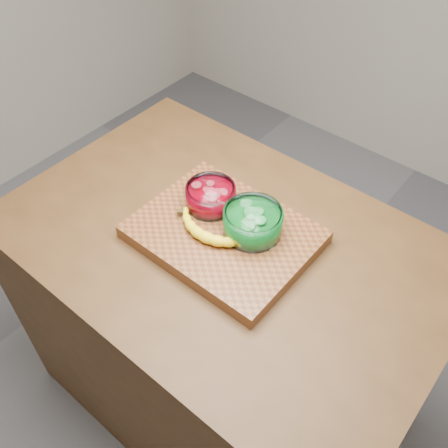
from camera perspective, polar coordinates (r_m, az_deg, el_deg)
The scene contains 6 objects.
ground at distance 2.09m, azimuth 0.00°, elevation -18.50°, with size 3.50×3.50×0.00m, color #5A5A5E.
counter at distance 1.69m, azimuth 0.00°, elevation -12.01°, with size 1.20×0.80×0.90m, color #482D15.
cutting_board at distance 1.31m, azimuth 0.00°, elevation -1.20°, with size 0.45×0.35×0.04m, color brown.
bowl_red at distance 1.34m, azimuth -1.52°, elevation 3.18°, with size 0.13×0.13×0.06m.
bowl_green at distance 1.27m, azimuth 3.31°, elevation 0.20°, with size 0.15×0.15×0.07m.
banana at distance 1.28m, azimuth -1.32°, elevation -0.49°, with size 0.24×0.13×0.03m, color yellow, non-canonical shape.
Camera 1 is at (0.56, -0.68, 1.89)m, focal length 40.00 mm.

